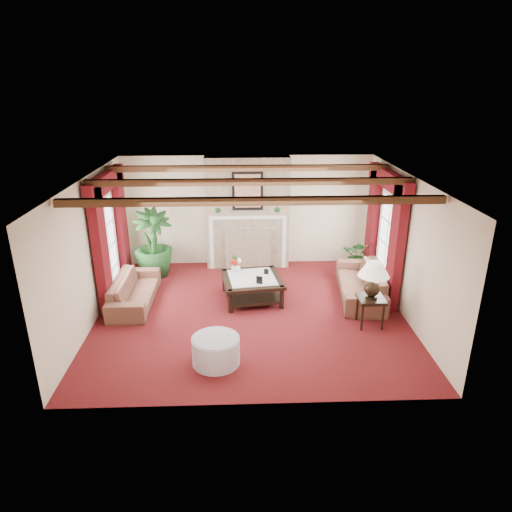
{
  "coord_description": "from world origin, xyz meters",
  "views": [
    {
      "loc": [
        -0.21,
        -8.09,
        4.32
      ],
      "look_at": [
        0.12,
        0.4,
        1.06
      ],
      "focal_mm": 32.0,
      "sensor_mm": 36.0,
      "label": 1
    }
  ],
  "objects_px": {
    "sofa_left": "(134,286)",
    "coffee_table": "(252,288)",
    "sofa_right": "(361,278)",
    "potted_palm": "(154,257)",
    "side_table": "(370,311)",
    "ottoman": "(216,351)"
  },
  "relations": [
    {
      "from": "potted_palm",
      "to": "coffee_table",
      "type": "distance_m",
      "value": 2.66
    },
    {
      "from": "potted_palm",
      "to": "sofa_right",
      "type": "bearing_deg",
      "value": -16.14
    },
    {
      "from": "sofa_left",
      "to": "ottoman",
      "type": "height_order",
      "value": "sofa_left"
    },
    {
      "from": "coffee_table",
      "to": "side_table",
      "type": "distance_m",
      "value": 2.48
    },
    {
      "from": "potted_palm",
      "to": "ottoman",
      "type": "bearing_deg",
      "value": -66.68
    },
    {
      "from": "potted_palm",
      "to": "ottoman",
      "type": "distance_m",
      "value": 4.05
    },
    {
      "from": "potted_palm",
      "to": "side_table",
      "type": "bearing_deg",
      "value": -30.08
    },
    {
      "from": "sofa_right",
      "to": "coffee_table",
      "type": "relative_size",
      "value": 1.85
    },
    {
      "from": "ottoman",
      "to": "coffee_table",
      "type": "bearing_deg",
      "value": 74.15
    },
    {
      "from": "sofa_left",
      "to": "sofa_right",
      "type": "xyz_separation_m",
      "value": [
        4.75,
        0.15,
        0.04
      ]
    },
    {
      "from": "side_table",
      "to": "sofa_left",
      "type": "bearing_deg",
      "value": 166.61
    },
    {
      "from": "sofa_left",
      "to": "coffee_table",
      "type": "distance_m",
      "value": 2.44
    },
    {
      "from": "side_table",
      "to": "ottoman",
      "type": "bearing_deg",
      "value": -158.11
    },
    {
      "from": "side_table",
      "to": "ottoman",
      "type": "xyz_separation_m",
      "value": [
        -2.84,
        -1.14,
        -0.06
      ]
    },
    {
      "from": "ottoman",
      "to": "side_table",
      "type": "bearing_deg",
      "value": 21.89
    },
    {
      "from": "sofa_right",
      "to": "potted_palm",
      "type": "xyz_separation_m",
      "value": [
        -4.58,
        1.32,
        0.02
      ]
    },
    {
      "from": "sofa_left",
      "to": "potted_palm",
      "type": "relative_size",
      "value": 1.07
    },
    {
      "from": "sofa_left",
      "to": "potted_palm",
      "type": "height_order",
      "value": "potted_palm"
    },
    {
      "from": "sofa_left",
      "to": "potted_palm",
      "type": "distance_m",
      "value": 1.49
    },
    {
      "from": "sofa_right",
      "to": "coffee_table",
      "type": "height_order",
      "value": "sofa_right"
    },
    {
      "from": "sofa_left",
      "to": "sofa_right",
      "type": "height_order",
      "value": "sofa_right"
    },
    {
      "from": "sofa_left",
      "to": "sofa_right",
      "type": "distance_m",
      "value": 4.76
    }
  ]
}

